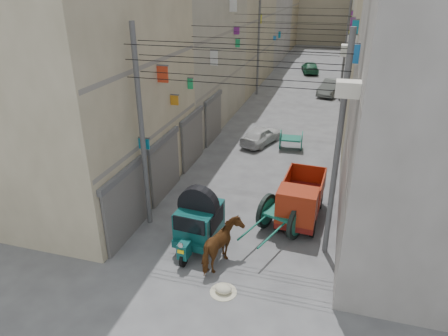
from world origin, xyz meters
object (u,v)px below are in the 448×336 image
(distant_car_grey, at_px, (331,87))
(distant_car_green, at_px, (310,68))
(distant_car_white, at_px, (261,135))
(second_cart, at_px, (291,139))
(mini_truck, at_px, (300,204))
(tonga_cart, at_px, (281,215))
(auto_rickshaw, at_px, (199,220))
(feed_sack, at_px, (223,289))
(horse, at_px, (222,246))

(distant_car_grey, bearing_deg, distant_car_green, 121.03)
(distant_car_white, bearing_deg, second_cart, -171.24)
(mini_truck, bearing_deg, tonga_cart, -123.57)
(auto_rickshaw, bearing_deg, second_cart, 83.29)
(feed_sack, relative_size, horse, 0.28)
(horse, bearing_deg, distant_car_grey, -84.22)
(distant_car_grey, bearing_deg, horse, -81.00)
(mini_truck, xyz_separation_m, distant_car_grey, (0.38, 22.06, -0.27))
(auto_rickshaw, relative_size, mini_truck, 0.76)
(mini_truck, relative_size, horse, 1.83)
(tonga_cart, relative_size, horse, 1.76)
(auto_rickshaw, xyz_separation_m, horse, (1.18, -0.96, -0.28))
(distant_car_grey, xyz_separation_m, distant_car_green, (-2.65, 9.19, -0.08))
(second_cart, xyz_separation_m, horse, (-0.92, -11.64, 0.20))
(distant_car_white, relative_size, distant_car_green, 0.81)
(mini_truck, bearing_deg, feed_sack, -107.86)
(distant_car_grey, bearing_deg, auto_rickshaw, -83.94)
(horse, height_order, distant_car_white, horse)
(auto_rickshaw, distance_m, second_cart, 10.89)
(horse, relative_size, distant_car_green, 0.48)
(feed_sack, distance_m, horse, 1.54)
(mini_truck, height_order, distant_car_white, mini_truck)
(feed_sack, bearing_deg, mini_truck, 68.85)
(distant_car_green, bearing_deg, distant_car_white, 76.49)
(tonga_cart, bearing_deg, horse, -102.27)
(distant_car_white, distance_m, distant_car_green, 22.77)
(auto_rickshaw, xyz_separation_m, feed_sack, (1.62, -2.27, -0.97))
(auto_rickshaw, bearing_deg, distant_car_white, 93.48)
(feed_sack, bearing_deg, horse, 108.23)
(auto_rickshaw, bearing_deg, feed_sack, -50.15)
(distant_car_grey, bearing_deg, distant_car_white, -90.20)
(horse, distance_m, distant_car_grey, 25.71)
(auto_rickshaw, height_order, tonga_cart, auto_rickshaw)
(second_cart, height_order, distant_car_white, second_cart)
(second_cart, relative_size, horse, 0.72)
(mini_truck, height_order, second_cart, mini_truck)
(distant_car_white, bearing_deg, distant_car_green, -72.89)
(second_cart, xyz_separation_m, distant_car_green, (-0.89, 23.12, -0.04))
(mini_truck, distance_m, second_cart, 8.25)
(distant_car_grey, bearing_deg, tonga_cart, -77.53)
(auto_rickshaw, height_order, distant_car_green, auto_rickshaw)
(auto_rickshaw, xyz_separation_m, distant_car_grey, (3.86, 24.61, -0.44))
(mini_truck, bearing_deg, distant_car_grey, 92.29)
(second_cart, bearing_deg, auto_rickshaw, -104.96)
(mini_truck, height_order, feed_sack, mini_truck)
(tonga_cart, relative_size, second_cart, 2.45)
(second_cart, distance_m, distant_car_grey, 14.04)
(tonga_cart, xyz_separation_m, distant_car_grey, (1.00, 22.88, -0.09))
(auto_rickshaw, relative_size, distant_car_grey, 0.67)
(mini_truck, xyz_separation_m, distant_car_white, (-3.29, 8.50, -0.38))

